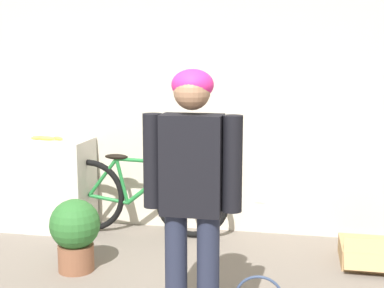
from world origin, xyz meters
TOP-DOWN VIEW (x-y plane):
  - wall_back at (0.00, 2.86)m, footprint 8.00×0.07m
  - side_shelf at (-1.58, 2.57)m, footprint 1.10×0.47m
  - person at (0.30, 0.87)m, footprint 0.56×0.22m
  - bicycle at (-0.53, 2.57)m, footprint 1.66×0.46m
  - banana at (-1.40, 2.53)m, footprint 0.33×0.09m
  - cardboard_box at (1.45, 2.26)m, footprint 0.42×0.55m
  - potted_plant at (-0.76, 1.66)m, footprint 0.38×0.38m

SIDE VIEW (x-z plane):
  - cardboard_box at x=1.45m, z-range -0.04..0.20m
  - potted_plant at x=-0.76m, z-range 0.03..0.59m
  - bicycle at x=-0.53m, z-range -0.02..0.74m
  - side_shelf at x=-1.58m, z-range 0.00..0.86m
  - banana at x=-1.40m, z-range 0.86..0.90m
  - person at x=0.30m, z-range 0.15..1.71m
  - wall_back at x=0.00m, z-range 0.00..2.60m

